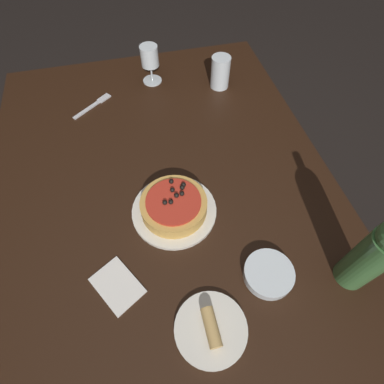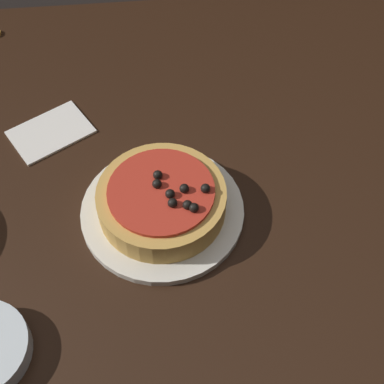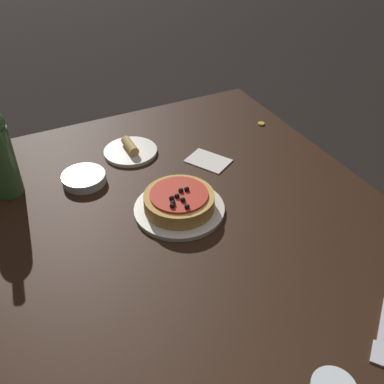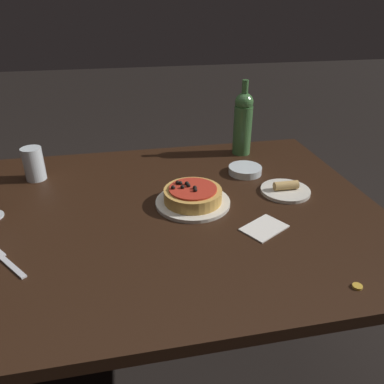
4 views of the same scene
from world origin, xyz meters
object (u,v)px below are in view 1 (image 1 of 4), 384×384
side_bowl (269,274)px  fork (95,105)px  dinner_plate (174,211)px  pizza (174,205)px  dining_table (164,195)px  wine_bottle (375,254)px  water_cup (220,72)px  wine_glass (150,58)px  side_plate (211,329)px

side_bowl → fork: side_bowl is taller
dinner_plate → pizza: bearing=-25.1°
dining_table → side_bowl: bearing=-149.6°
dining_table → wine_bottle: size_ratio=4.59×
dining_table → water_cup: (0.42, -0.31, 0.14)m
dinner_plate → wine_glass: size_ratio=1.66×
pizza → wine_bottle: bearing=-126.4°
wine_glass → side_bowl: 0.90m
side_plate → wine_glass: bearing=-1.3°
dinner_plate → pizza: (0.00, -0.00, 0.03)m
dinner_plate → fork: dinner_plate is taller
dinner_plate → wine_bottle: (-0.29, -0.40, 0.13)m
dining_table → fork: 0.47m
dinner_plate → pizza: size_ratio=1.29×
water_cup → wine_glass: bearing=69.8°
side_plate → dining_table: bearing=4.2°
dining_table → wine_bottle: bearing=-134.6°
water_cup → side_plate: water_cup is taller
dining_table → side_plate: side_plate is taller
wine_bottle → fork: bearing=35.8°
dining_table → pizza: bearing=-172.1°
dinner_plate → pizza: pizza is taller
dinner_plate → water_cup: water_cup is taller
water_cup → side_plate: (-0.87, 0.28, -0.05)m
wine_bottle → side_bowl: (0.05, 0.20, -0.12)m
dining_table → wine_glass: 0.55m
water_cup → side_bowl: 0.79m
dining_table → dinner_plate: size_ratio=5.81×
water_cup → side_bowl: size_ratio=0.97×
wine_glass → wine_bottle: 0.99m
dinner_plate → wine_glass: bearing=-3.6°
wine_glass → side_plate: bearing=178.7°
pizza → side_bowl: (-0.24, -0.19, -0.02)m
side_bowl → wine_glass: bearing=10.0°
wine_glass → water_cup: wine_glass is taller
dining_table → water_cup: water_cup is taller
wine_glass → dining_table: bearing=173.9°
side_bowl → fork: (0.78, 0.40, -0.01)m
water_cup → dinner_plate: bearing=151.1°
side_bowl → fork: 0.88m
wine_glass → side_bowl: (-0.88, -0.16, -0.09)m
side_plate → pizza: bearing=3.0°
wine_glass → fork: wine_glass is taller
pizza → fork: 0.57m
wine_bottle → side_plate: bearing=96.1°
wine_bottle → fork: wine_bottle is taller
pizza → fork: bearing=20.6°
pizza → side_bowl: bearing=-141.5°
dinner_plate → wine_glass: 0.64m
dining_table → dinner_plate: (-0.11, -0.02, 0.08)m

